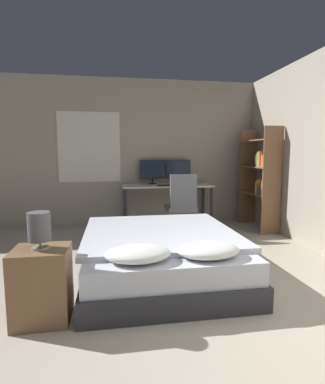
% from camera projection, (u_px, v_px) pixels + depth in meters
% --- Properties ---
extents(ground_plane, '(20.00, 20.00, 0.00)m').
position_uv_depth(ground_plane, '(244.00, 351.00, 2.00)').
color(ground_plane, '#B2A893').
extents(wall_back, '(12.00, 0.08, 2.70)m').
position_uv_depth(wall_back, '(156.00, 153.00, 5.71)').
color(wall_back, '#9E9384').
rests_on(wall_back, ground_plane).
extents(bed, '(1.62, 1.91, 0.56)m').
position_uv_depth(bed, '(161.00, 254.00, 3.24)').
color(bed, '#2D2D33').
rests_on(bed, ground_plane).
extents(nightstand, '(0.42, 0.37, 0.59)m').
position_uv_depth(nightstand, '(42.00, 285.00, 2.35)').
color(nightstand, brown).
rests_on(nightstand, ground_plane).
extents(bedside_lamp, '(0.17, 0.17, 0.29)m').
position_uv_depth(bedside_lamp, '(39.00, 227.00, 2.30)').
color(bedside_lamp, gray).
rests_on(bedside_lamp, nightstand).
extents(desk, '(1.63, 0.59, 0.77)m').
position_uv_depth(desk, '(167.00, 190.00, 5.46)').
color(desk, beige).
rests_on(desk, ground_plane).
extents(monitor_left, '(0.47, 0.16, 0.45)m').
position_uv_depth(monitor_left, '(152.00, 170.00, 5.57)').
color(monitor_left, black).
rests_on(monitor_left, desk).
extents(monitor_right, '(0.47, 0.16, 0.45)m').
position_uv_depth(monitor_right, '(178.00, 170.00, 5.65)').
color(monitor_right, black).
rests_on(monitor_right, desk).
extents(keyboard, '(0.41, 0.13, 0.02)m').
position_uv_depth(keyboard, '(169.00, 185.00, 5.26)').
color(keyboard, black).
rests_on(keyboard, desk).
extents(computer_mouse, '(0.07, 0.05, 0.04)m').
position_uv_depth(computer_mouse, '(185.00, 185.00, 5.30)').
color(computer_mouse, black).
rests_on(computer_mouse, desk).
extents(office_chair, '(0.52, 0.52, 1.01)m').
position_uv_depth(office_chair, '(181.00, 211.00, 4.86)').
color(office_chair, black).
rests_on(office_chair, ground_plane).
extents(bookshelf, '(0.33, 0.91, 1.77)m').
position_uv_depth(bookshelf, '(262.00, 174.00, 5.18)').
color(bookshelf, brown).
rests_on(bookshelf, ground_plane).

